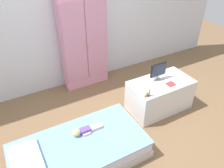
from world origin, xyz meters
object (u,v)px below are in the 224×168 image
bed (80,151)px  tv_monitor (158,70)px  rocking_horse_toy (148,93)px  doll (82,131)px  book_red (171,84)px  tv_stand (160,95)px  wardrobe (84,42)px

bed → tv_monitor: tv_monitor is taller
tv_monitor → rocking_horse_toy: size_ratio=2.36×
doll → tv_monitor: (1.34, 0.26, 0.34)m
rocking_horse_toy → book_red: 0.47m
bed → tv_stand: 1.48m
wardrobe → tv_stand: 1.51m
bed → wardrobe: size_ratio=0.99×
doll → book_red: (1.42, 0.05, 0.20)m
doll → tv_stand: size_ratio=0.41×
book_red → tv_monitor: bearing=111.6°
bed → doll: bearing=55.6°
doll → tv_stand: bearing=7.1°
wardrobe → book_red: (0.78, -1.33, -0.31)m
book_red → rocking_horse_toy: bearing=-171.7°
bed → book_red: (1.51, 0.18, 0.37)m
tv_stand → tv_monitor: (-0.01, 0.09, 0.40)m
wardrobe → tv_monitor: bearing=-58.2°
bed → book_red: book_red is taller
bed → doll: doll is taller
wardrobe → rocking_horse_toy: bearing=-77.1°
tv_monitor → book_red: 0.27m
bed → wardrobe: 1.81m
bed → doll: (0.09, 0.13, 0.17)m
doll → tv_monitor: bearing=10.9°
tv_stand → rocking_horse_toy: size_ratio=8.29×
wardrobe → tv_stand: size_ratio=1.70×
tv_stand → wardrobe: bearing=120.3°
doll → tv_stand: (1.35, 0.17, -0.05)m
bed → book_red: size_ratio=13.15×
tv_stand → book_red: book_red is taller
doll → rocking_horse_toy: bearing=-0.9°
doll → tv_monitor: tv_monitor is taller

